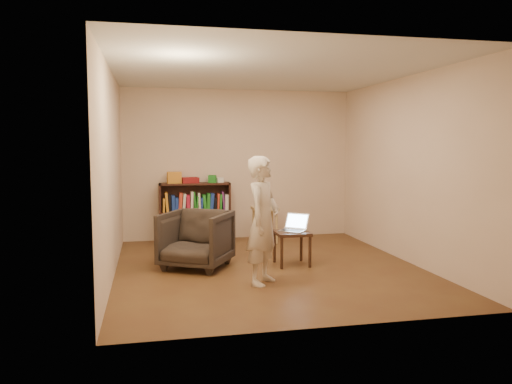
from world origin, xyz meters
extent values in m
plane|color=#4E2D19|center=(0.00, 0.00, 0.00)|extent=(4.50, 4.50, 0.00)
plane|color=silver|center=(0.00, 0.00, 2.60)|extent=(4.50, 4.50, 0.00)
plane|color=beige|center=(0.00, 2.25, 1.30)|extent=(4.00, 0.00, 4.00)
plane|color=beige|center=(-2.00, 0.00, 1.30)|extent=(0.00, 4.50, 4.50)
plane|color=beige|center=(2.00, 0.00, 1.30)|extent=(0.00, 4.50, 4.50)
cube|color=black|center=(-1.38, 2.08, 0.50)|extent=(0.03, 0.30, 1.00)
cube|color=black|center=(-0.21, 2.08, 0.50)|extent=(0.03, 0.30, 1.00)
cube|color=black|center=(-0.79, 2.22, 0.50)|extent=(1.20, 0.02, 1.00)
cube|color=black|center=(-0.79, 2.08, 0.01)|extent=(1.20, 0.30, 0.03)
cube|color=black|center=(-0.79, 2.08, 0.50)|extent=(1.14, 0.30, 0.03)
cube|color=black|center=(-0.79, 2.08, 0.98)|extent=(1.20, 0.30, 0.03)
cube|color=orange|center=(-1.13, 2.10, 1.09)|extent=(0.24, 0.18, 0.19)
cube|color=maroon|center=(-0.87, 2.09, 1.05)|extent=(0.31, 0.25, 0.09)
cube|color=#217C22|center=(-0.49, 2.10, 1.06)|extent=(0.15, 0.15, 0.13)
cube|color=white|center=(-0.36, 2.09, 1.04)|extent=(0.13, 0.13, 0.09)
cube|color=#A68650|center=(0.36, 1.73, 0.57)|extent=(0.41, 0.41, 0.04)
cylinder|color=#A68650|center=(0.19, 1.57, 0.28)|extent=(0.04, 0.04, 0.55)
cylinder|color=#A68650|center=(0.52, 1.57, 0.28)|extent=(0.04, 0.04, 0.55)
cylinder|color=#A68650|center=(0.19, 1.90, 0.28)|extent=(0.04, 0.04, 0.55)
cylinder|color=#A68650|center=(0.52, 1.90, 0.28)|extent=(0.04, 0.04, 0.55)
imported|color=#2B241D|center=(-0.95, 0.20, 0.38)|extent=(1.13, 1.14, 0.77)
cube|color=black|center=(0.35, 0.09, 0.44)|extent=(0.45, 0.45, 0.04)
cylinder|color=black|center=(0.16, -0.11, 0.21)|extent=(0.04, 0.04, 0.42)
cylinder|color=black|center=(0.55, -0.11, 0.21)|extent=(0.04, 0.04, 0.42)
cylinder|color=black|center=(0.16, 0.29, 0.21)|extent=(0.04, 0.04, 0.42)
cylinder|color=black|center=(0.55, 0.29, 0.21)|extent=(0.04, 0.04, 0.42)
cube|color=#B6B7BC|center=(0.35, 0.10, 0.47)|extent=(0.40, 0.39, 0.02)
cube|color=black|center=(0.35, 0.10, 0.48)|extent=(0.30, 0.28, 0.00)
cube|color=#B6B7BC|center=(0.46, 0.22, 0.58)|extent=(0.33, 0.30, 0.21)
cube|color=#A1C7E2|center=(0.46, 0.22, 0.58)|extent=(0.28, 0.25, 0.17)
imported|color=beige|center=(-0.24, -0.73, 0.76)|extent=(0.62, 0.66, 1.52)
camera|label=1|loc=(-1.54, -6.39, 1.65)|focal=35.00mm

